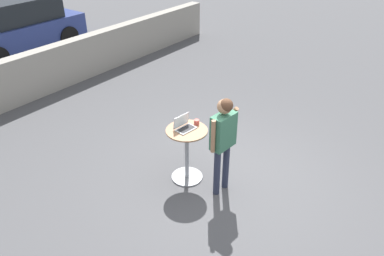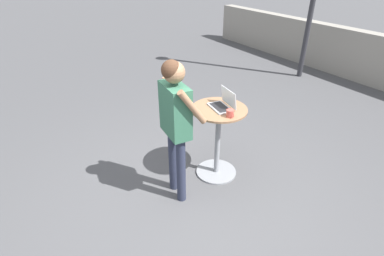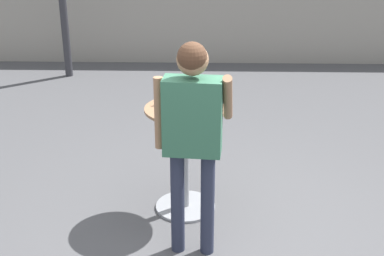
# 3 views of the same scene
# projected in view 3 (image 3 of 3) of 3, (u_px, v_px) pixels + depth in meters

# --- Properties ---
(ground_plane) EXTENTS (50.00, 50.00, 0.00)m
(ground_plane) POSITION_uv_depth(u_px,v_px,m) (227.00, 246.00, 4.45)
(ground_plane) COLOR #4C4C4F
(pavement_kerb) EXTENTS (13.54, 0.35, 1.14)m
(pavement_kerb) POSITION_uv_depth(u_px,v_px,m) (217.00, 29.00, 9.47)
(pavement_kerb) COLOR gray
(pavement_kerb) RESTS_ON ground_plane
(cafe_table) EXTENTS (0.71, 0.71, 1.00)m
(cafe_table) POSITION_uv_depth(u_px,v_px,m) (185.00, 150.00, 4.78)
(cafe_table) COLOR gray
(cafe_table) RESTS_ON ground_plane
(laptop) EXTENTS (0.37, 0.28, 0.23)m
(laptop) POSITION_uv_depth(u_px,v_px,m) (186.00, 100.00, 4.65)
(laptop) COLOR #B7BABF
(laptop) RESTS_ON cafe_table
(coffee_mug) EXTENTS (0.12, 0.09, 0.09)m
(coffee_mug) POSITION_uv_depth(u_px,v_px,m) (213.00, 104.00, 4.58)
(coffee_mug) COLOR #C14C42
(coffee_mug) RESTS_ON cafe_table
(standing_person) EXTENTS (0.59, 0.36, 1.75)m
(standing_person) POSITION_uv_depth(u_px,v_px,m) (192.00, 124.00, 3.96)
(standing_person) COLOR #282D42
(standing_person) RESTS_ON ground_plane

